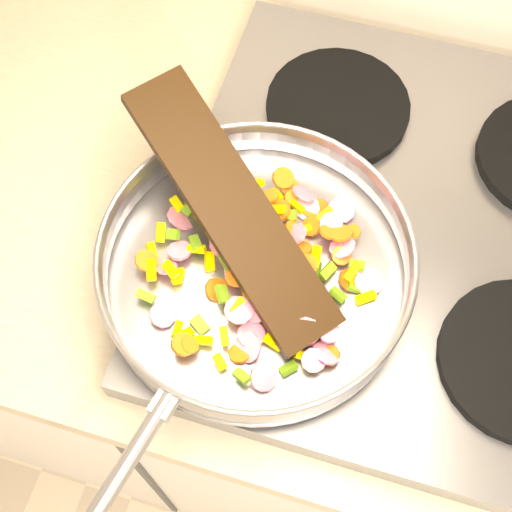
# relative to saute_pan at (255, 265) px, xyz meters

# --- Properties ---
(cooktop) EXTENTS (0.60, 0.60, 0.04)m
(cooktop) POSITION_rel_saute_pan_xyz_m (0.17, 0.13, -0.07)
(cooktop) COLOR #939399
(cooktop) RESTS_ON counter_top
(grate_fl) EXTENTS (0.19, 0.19, 0.02)m
(grate_fl) POSITION_rel_saute_pan_xyz_m (0.03, -0.01, -0.04)
(grate_fl) COLOR black
(grate_fl) RESTS_ON cooktop
(grate_bl) EXTENTS (0.19, 0.19, 0.02)m
(grate_bl) POSITION_rel_saute_pan_xyz_m (0.03, 0.27, -0.04)
(grate_bl) COLOR black
(grate_bl) RESTS_ON cooktop
(saute_pan) EXTENTS (0.39, 0.56, 0.06)m
(saute_pan) POSITION_rel_saute_pan_xyz_m (0.00, 0.00, 0.00)
(saute_pan) COLOR #9E9EA5
(saute_pan) RESTS_ON grate_fl
(vegetable_heap) EXTENTS (0.28, 0.28, 0.05)m
(vegetable_heap) POSITION_rel_saute_pan_xyz_m (0.01, 0.01, -0.01)
(vegetable_heap) COLOR orange
(vegetable_heap) RESTS_ON saute_pan
(wooden_spatula) EXTENTS (0.30, 0.27, 0.11)m
(wooden_spatula) POSITION_rel_saute_pan_xyz_m (-0.04, 0.04, 0.04)
(wooden_spatula) COLOR black
(wooden_spatula) RESTS_ON saute_pan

